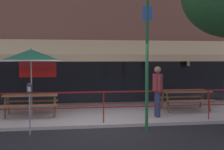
% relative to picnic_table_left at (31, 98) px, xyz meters
% --- Properties ---
extents(ground_plane, '(120.00, 120.00, 0.00)m').
position_rel_picnic_table_left_xyz_m(ground_plane, '(2.32, -1.78, -0.71)').
color(ground_plane, black).
extents(patio_deck, '(15.00, 4.00, 0.10)m').
position_rel_picnic_table_left_xyz_m(patio_deck, '(2.32, 0.22, -0.66)').
color(patio_deck, '#ADA89E').
rests_on(patio_deck, ground).
extents(restaurant_building, '(15.00, 1.60, 7.99)m').
position_rel_picnic_table_left_xyz_m(restaurant_building, '(2.32, 2.45, 3.26)').
color(restaurant_building, brown).
rests_on(restaurant_building, ground).
extents(patio_railing, '(13.84, 0.04, 0.97)m').
position_rel_picnic_table_left_xyz_m(patio_railing, '(2.32, -1.48, 0.09)').
color(patio_railing, maroon).
rests_on(patio_railing, patio_deck).
extents(picnic_table_left, '(1.80, 1.42, 0.76)m').
position_rel_picnic_table_left_xyz_m(picnic_table_left, '(0.00, 0.00, 0.00)').
color(picnic_table_left, brown).
rests_on(picnic_table_left, patio_deck).
extents(picnic_table_centre, '(1.80, 1.42, 0.76)m').
position_rel_picnic_table_left_xyz_m(picnic_table_centre, '(5.69, 0.28, 0.00)').
color(picnic_table_centre, brown).
rests_on(picnic_table_centre, patio_deck).
extents(patio_umbrella_left, '(2.14, 2.14, 2.38)m').
position_rel_picnic_table_left_xyz_m(patio_umbrella_left, '(-0.00, 0.22, 1.47)').
color(patio_umbrella_left, '#B7B2A8').
rests_on(patio_umbrella_left, patio_deck).
extents(pedestrian_walking, '(0.25, 0.62, 1.71)m').
position_rel_picnic_table_left_xyz_m(pedestrian_walking, '(4.25, -0.80, 0.35)').
color(pedestrian_walking, navy).
rests_on(pedestrian_walking, patio_deck).
extents(parking_meter_near, '(0.15, 0.16, 1.42)m').
position_rel_picnic_table_left_xyz_m(parking_meter_near, '(0.20, -2.29, 0.44)').
color(parking_meter_near, gray).
rests_on(parking_meter_near, ground).
extents(street_sign_pole, '(0.28, 0.09, 4.67)m').
position_rel_picnic_table_left_xyz_m(street_sign_pole, '(3.49, -2.23, 1.69)').
color(street_sign_pole, '#1E6033').
rests_on(street_sign_pole, ground).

